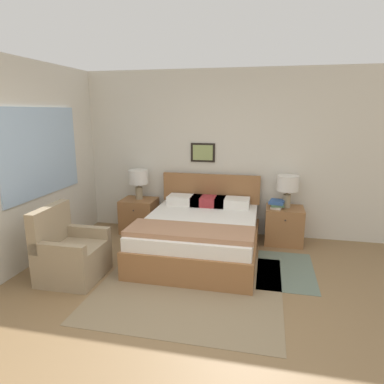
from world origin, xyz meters
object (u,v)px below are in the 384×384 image
at_px(armchair, 70,254).
at_px(nightstand_near_window, 139,215).
at_px(bed, 200,234).
at_px(table_lamp_by_door, 288,185).
at_px(table_lamp_near_window, 139,178).
at_px(nightstand_by_door, 284,225).

relative_size(armchair, nightstand_near_window, 1.58).
height_order(bed, armchair, bed).
height_order(bed, table_lamp_by_door, table_lamp_by_door).
height_order(table_lamp_near_window, table_lamp_by_door, same).
bearing_deg(armchair, table_lamp_near_window, 172.22).
distance_m(bed, armchair, 1.71).
bearing_deg(armchair, nightstand_near_window, 172.09).
bearing_deg(nightstand_near_window, table_lamp_near_window, 90.92).
relative_size(bed, table_lamp_near_window, 3.97).
distance_m(bed, table_lamp_by_door, 1.51).
height_order(nightstand_near_window, table_lamp_by_door, table_lamp_by_door).
bearing_deg(nightstand_near_window, armchair, -97.28).
relative_size(nightstand_near_window, table_lamp_by_door, 1.14).
xyz_separation_m(bed, table_lamp_near_window, (-1.16, 0.73, 0.60)).
bearing_deg(bed, nightstand_by_door, 31.17).
xyz_separation_m(bed, nightstand_by_door, (1.16, 0.70, -0.02)).
xyz_separation_m(bed, nightstand_near_window, (-1.16, 0.70, -0.02)).
height_order(nightstand_near_window, nightstand_by_door, same).
relative_size(armchair, table_lamp_near_window, 1.81).
height_order(armchair, nightstand_by_door, armchair).
relative_size(bed, armchair, 2.19).
height_order(bed, table_lamp_near_window, table_lamp_near_window).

